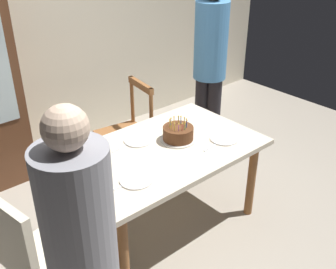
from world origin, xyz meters
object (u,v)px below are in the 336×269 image
object	(u,v)px
plate_near_celebrant	(136,180)
person_guest	(210,62)
birthday_cake	(178,134)
person_celebrant	(82,252)
dining_table	(163,159)
plate_near_guest	(224,139)
chair_spindle_back	(127,134)
chair_upholstered	(34,252)
plate_far_side	(138,140)

from	to	relation	value
plate_near_celebrant	person_guest	xyz separation A→B (m)	(1.50, 0.79, 0.30)
birthday_cake	person_celebrant	size ratio (longest dim) A/B	0.17
dining_table	plate_near_celebrant	world-z (taller)	plate_near_celebrant
plate_near_guest	person_guest	xyz separation A→B (m)	(0.64, 0.79, 0.30)
birthday_cake	chair_spindle_back	distance (m)	0.84
plate_near_celebrant	chair_upholstered	size ratio (longest dim) A/B	0.23
birthday_cake	person_celebrant	world-z (taller)	person_celebrant
dining_table	plate_near_celebrant	size ratio (longest dim) A/B	6.82
plate_near_guest	plate_near_celebrant	bearing A→B (deg)	180.00
plate_near_guest	person_celebrant	xyz separation A→B (m)	(-1.56, -0.54, 0.21)
person_guest	plate_far_side	bearing A→B (deg)	-162.64
plate_near_celebrant	birthday_cake	bearing A→B (deg)	21.48
plate_near_guest	chair_spindle_back	bearing A→B (deg)	103.41
plate_near_celebrant	chair_upholstered	distance (m)	0.76
chair_spindle_back	person_guest	bearing A→B (deg)	-13.47
plate_far_side	chair_upholstered	world-z (taller)	chair_upholstered
person_celebrant	person_guest	xyz separation A→B (m)	(2.20, 1.33, 0.09)
chair_upholstered	plate_far_side	bearing A→B (deg)	19.42
plate_near_celebrant	plate_near_guest	bearing A→B (deg)	0.00
plate_near_celebrant	person_celebrant	distance (m)	0.91
plate_far_side	birthday_cake	bearing A→B (deg)	-38.30
plate_near_guest	chair_spindle_back	world-z (taller)	chair_spindle_back
birthday_cake	chair_upholstered	size ratio (longest dim) A/B	0.29
dining_table	person_celebrant	size ratio (longest dim) A/B	0.90
person_guest	birthday_cake	bearing A→B (deg)	-148.79
dining_table	person_celebrant	world-z (taller)	person_celebrant
birthday_cake	plate_near_celebrant	size ratio (longest dim) A/B	1.27
plate_near_celebrant	plate_near_guest	world-z (taller)	same
chair_upholstered	person_guest	world-z (taller)	person_guest
chair_spindle_back	chair_upholstered	distance (m)	1.65
chair_spindle_back	chair_upholstered	bearing A→B (deg)	-144.92
plate_near_guest	chair_spindle_back	xyz separation A→B (m)	(-0.24, 1.00, -0.28)
birthday_cake	plate_near_guest	distance (m)	0.37
person_celebrant	plate_near_guest	bearing A→B (deg)	19.12
chair_spindle_back	person_celebrant	world-z (taller)	person_celebrant
chair_spindle_back	person_guest	distance (m)	1.07
dining_table	person_guest	size ratio (longest dim) A/B	0.83
plate_far_side	plate_near_guest	bearing A→B (deg)	-38.81
plate_near_celebrant	plate_far_side	size ratio (longest dim) A/B	1.00
dining_table	plate_far_side	xyz separation A→B (m)	(-0.07, 0.21, 0.10)
dining_table	chair_spindle_back	world-z (taller)	chair_spindle_back
plate_near_guest	birthday_cake	bearing A→B (deg)	140.76
birthday_cake	plate_far_side	xyz separation A→B (m)	(-0.24, 0.19, -0.05)
dining_table	person_guest	distance (m)	1.29
dining_table	birthday_cake	size ratio (longest dim) A/B	5.36
plate_far_side	plate_near_guest	distance (m)	0.67
chair_spindle_back	plate_far_side	bearing A→B (deg)	-116.61
birthday_cake	person_guest	world-z (taller)	person_guest
plate_near_celebrant	plate_far_side	world-z (taller)	same
chair_spindle_back	person_celebrant	bearing A→B (deg)	-130.74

